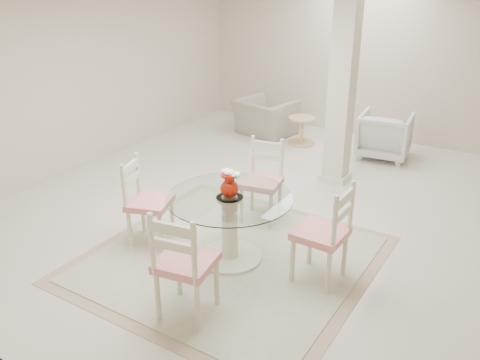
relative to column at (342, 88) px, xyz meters
The scene contains 13 objects.
ground 1.94m from the column, 111.04° to the right, with size 7.00×7.00×0.00m, color silver.
room_shell 1.48m from the column, 111.04° to the right, with size 6.02×7.02×2.71m.
column is the anchor object (origin of this frame).
area_rug 2.93m from the column, 92.82° to the right, with size 2.83×2.83×0.02m.
dining_table 2.78m from the column, 92.82° to the right, with size 1.28×1.28×0.74m.
red_vase 2.64m from the column, 92.82° to the right, with size 0.22×0.19×0.29m.
dining_chair_east 2.70m from the column, 70.08° to the right, with size 0.48×0.48×1.16m.
dining_chair_north 1.79m from the column, 100.82° to the right, with size 0.52×0.52×1.11m.
dining_chair_west 3.10m from the column, 112.14° to the right, with size 0.55×0.55×1.09m.
dining_chair_south 3.68m from the column, 89.25° to the right, with size 0.55×0.55×1.18m.
recliner_taupe 2.52m from the column, 145.65° to the left, with size 0.98×0.86×0.64m, color #A09785.
armchair_white 1.65m from the column, 77.35° to the left, with size 0.77×0.80×0.72m, color silver.
side_table 1.94m from the column, 133.70° to the left, with size 0.46×0.46×0.48m.
Camera 1 is at (2.91, -5.16, 2.94)m, focal length 38.00 mm.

